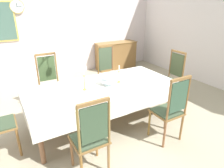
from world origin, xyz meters
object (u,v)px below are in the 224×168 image
object	(u,v)px
chair_south_a	(91,136)
spoon_primary	(151,85)
chair_north_a	(50,82)
chair_head_east	(172,77)
candlestick_east	(119,76)
sideboard	(116,55)
dining_table	(103,90)
bowl_near_right	(114,72)
chair_south_b	(170,108)
candlestick_west	(84,82)
mounted_clock	(17,6)
soup_tureen	(108,79)
spoon_secondary	(118,72)
chair_north_b	(108,71)
bowl_near_left	(148,86)

from	to	relation	value
chair_south_a	spoon_primary	size ratio (longest dim) A/B	6.61
chair_north_a	chair_head_east	distance (m)	2.65
candlestick_east	sideboard	bearing A→B (deg)	59.56
sideboard	dining_table	bearing A→B (deg)	54.59
dining_table	bowl_near_right	xyz separation A→B (m)	(0.53, 0.50, 0.09)
chair_south_b	chair_head_east	distance (m)	1.48
candlestick_west	mounted_clock	world-z (taller)	mounted_clock
bowl_near_right	chair_north_a	bearing A→B (deg)	157.27
spoon_primary	mounted_clock	xyz separation A→B (m)	(-1.63, 3.49, 1.29)
chair_south_b	mounted_clock	xyz separation A→B (m)	(-1.55, 4.07, 1.46)
soup_tureen	spoon_secondary	bearing A→B (deg)	44.35
dining_table	spoon_secondary	size ratio (longest dim) A/B	15.39
dining_table	chair_south_b	distance (m)	1.22
chair_south_a	mounted_clock	distance (m)	4.33
dining_table	soup_tureen	xyz separation A→B (m)	(0.11, -0.00, 0.18)
dining_table	bowl_near_right	size ratio (longest dim) A/B	16.27
chair_north_b	candlestick_west	world-z (taller)	chair_north_b
chair_south_a	chair_south_b	xyz separation A→B (m)	(1.38, -0.00, 0.00)
dining_table	sideboard	xyz separation A→B (m)	(2.00, 2.81, -0.23)
sideboard	bowl_near_left	bearing A→B (deg)	67.71
chair_north_b	bowl_near_left	bearing A→B (deg)	89.38
bowl_near_left	sideboard	distance (m)	3.55
candlestick_east	bowl_near_left	xyz separation A→B (m)	(0.31, -0.46, -0.11)
chair_south_b	spoon_primary	bearing A→B (deg)	81.25
chair_south_b	chair_head_east	world-z (taller)	chair_head_east
chair_south_b	sideboard	world-z (taller)	chair_south_b
chair_south_b	sideboard	size ratio (longest dim) A/B	0.80
soup_tureen	candlestick_west	distance (m)	0.46
dining_table	mounted_clock	world-z (taller)	mounted_clock
bowl_near_right	candlestick_east	bearing A→B (deg)	-110.30
chair_north_a	bowl_near_left	distance (m)	2.01
chair_north_a	soup_tureen	size ratio (longest dim) A/B	4.25
chair_north_a	chair_north_b	size ratio (longest dim) A/B	0.97
soup_tureen	bowl_near_left	xyz separation A→B (m)	(0.54, -0.46, -0.09)
bowl_near_right	spoon_secondary	xyz separation A→B (m)	(0.12, 0.03, -0.01)
chair_north_b	mounted_clock	world-z (taller)	mounted_clock
chair_north_a	chair_south_a	bearing A→B (deg)	90.00
chair_north_b	candlestick_east	distance (m)	1.10
sideboard	chair_south_a	bearing A→B (deg)	54.76
candlestick_east	mounted_clock	xyz separation A→B (m)	(-1.22, 3.05, 1.17)
bowl_near_left	chair_north_a	bearing A→B (deg)	132.69
bowl_near_right	spoon_primary	size ratio (longest dim) A/B	0.95
chair_south_b	chair_north_b	xyz separation A→B (m)	(-0.00, 2.03, 0.03)
chair_head_east	sideboard	distance (m)	2.82
sideboard	chair_north_a	bearing A→B (deg)	33.59
chair_south_a	chair_north_a	world-z (taller)	chair_north_a
bowl_near_right	bowl_near_left	bearing A→B (deg)	-82.48
chair_north_b	candlestick_west	xyz separation A→B (m)	(-1.02, -1.02, 0.28)
dining_table	mounted_clock	distance (m)	3.46
chair_south_a	chair_north_b	bearing A→B (deg)	55.88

